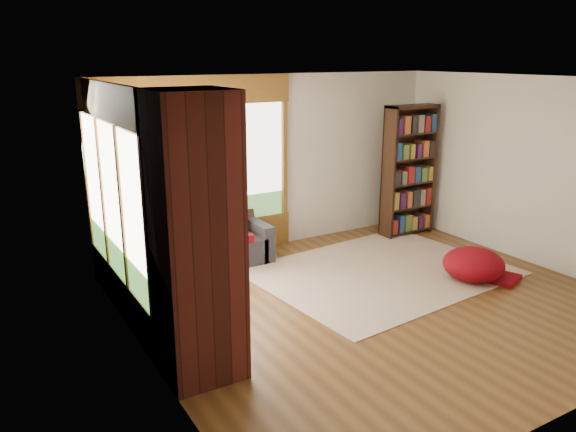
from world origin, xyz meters
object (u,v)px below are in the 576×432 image
brick_chimney (195,240)px  bookshelf (409,171)px  area_rug (381,272)px  dog_brindle (183,238)px  sectional_sofa (172,265)px  pouf (474,263)px  dog_tan (172,228)px

brick_chimney → bookshelf: 5.06m
area_rug → dog_brindle: bearing=167.7°
area_rug → dog_brindle: size_ratio=3.37×
brick_chimney → area_rug: brick_chimney is taller
sectional_sofa → pouf: bearing=-23.4°
brick_chimney → sectional_sofa: (0.45, 2.05, -1.00)m
brick_chimney → dog_tan: 2.14m
area_rug → bookshelf: bookshelf is taller
brick_chimney → pouf: size_ratio=3.28×
bookshelf → pouf: bookshelf is taller
sectional_sofa → pouf: sectional_sofa is taller
brick_chimney → bookshelf: size_ratio=1.23×
dog_tan → dog_brindle: bearing=-96.2°
area_rug → dog_brindle: dog_brindle is taller
sectional_sofa → dog_tan: dog_tan is taller
dog_brindle → area_rug: bearing=-126.1°
pouf → dog_tan: (-3.46, 1.76, 0.56)m
sectional_sofa → bookshelf: 4.17m
sectional_sofa → bookshelf: size_ratio=1.04×
bookshelf → sectional_sofa: bearing=-177.5°
pouf → bookshelf: bearing=72.9°
sectional_sofa → dog_brindle: dog_brindle is taller
dog_brindle → pouf: bearing=-135.6°
pouf → dog_brindle: dog_brindle is taller
area_rug → dog_tan: (-2.59, 0.94, 0.78)m
sectional_sofa → pouf: (3.49, -1.79, -0.08)m
dog_brindle → sectional_sofa: bearing=-20.2°
pouf → dog_brindle: size_ratio=0.82×
bookshelf → pouf: size_ratio=2.66×
brick_chimney → pouf: 4.09m
brick_chimney → sectional_sofa: bearing=77.7°
bookshelf → dog_tan: 4.08m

